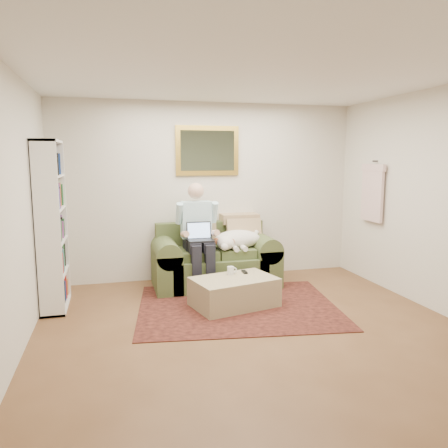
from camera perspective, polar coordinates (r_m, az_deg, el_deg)
name	(u,v)px	position (r m, az deg, el deg)	size (l,w,h in m)	color
room_shell	(253,207)	(4.47, 3.87, 2.27)	(4.51, 5.00, 2.61)	brown
rug	(238,306)	(5.41, 1.79, -10.68)	(2.37, 1.89, 0.01)	black
sofa	(215,264)	(6.23, -1.21, -5.27)	(1.73, 0.88, 1.04)	#566535
seated_man	(199,237)	(5.93, -3.31, -1.74)	(0.57, 0.81, 1.46)	#8CCDD8
laptop	(200,236)	(5.86, -3.18, -1.52)	(0.34, 0.27, 0.24)	black
sleeping_dog	(238,239)	(6.15, 1.79, -2.00)	(0.71, 0.45, 0.26)	white
ottoman	(234,292)	(5.37, 1.33, -8.89)	(0.98, 0.62, 0.36)	tan
coffee_mug	(231,270)	(5.47, 0.87, -6.09)	(0.08, 0.08, 0.10)	white
tv_remote	(244,272)	(5.56, 2.69, -6.26)	(0.05, 0.15, 0.02)	black
bookshelf	(52,226)	(5.56, -21.59, -0.20)	(0.28, 0.80, 2.00)	white
wall_mirror	(207,151)	(6.48, -2.17, 9.55)	(0.94, 0.04, 0.72)	gold
hanging_shirt	(372,190)	(6.55, 18.82, 4.27)	(0.06, 0.52, 0.90)	beige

